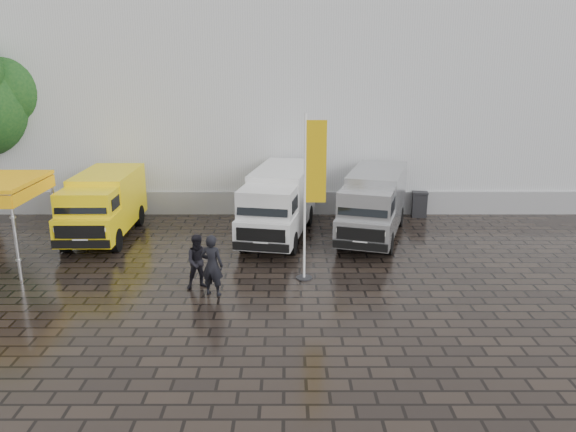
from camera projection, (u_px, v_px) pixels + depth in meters
name	position (u px, v px, depth m)	size (l,w,h in m)	color
ground	(316.00, 285.00, 16.96)	(120.00, 120.00, 0.00)	black
exhibition_hall	(340.00, 69.00, 30.72)	(44.00, 16.00, 12.00)	silver
hall_plinth	(353.00, 203.00, 24.47)	(44.00, 0.15, 1.00)	gray
van_yellow	(104.00, 207.00, 21.13)	(1.99, 5.18, 2.39)	yellow
van_white	(279.00, 205.00, 21.13)	(1.95, 5.85, 2.54)	silver
van_silver	(373.00, 206.00, 21.15)	(1.89, 5.67, 2.46)	#9D9FA2
flagpole	(311.00, 189.00, 16.67)	(0.88, 0.50, 5.09)	black
wheelie_bin	(419.00, 204.00, 24.11)	(0.65, 0.65, 1.08)	black
person_front	(212.00, 265.00, 16.00)	(0.66, 0.43, 1.82)	black
person_tent	(199.00, 262.00, 16.51)	(0.80, 0.63, 1.65)	black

